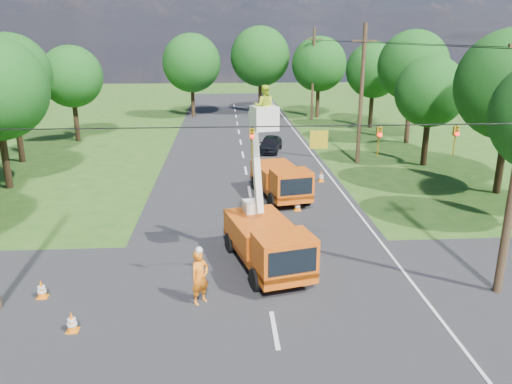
{
  "coord_description": "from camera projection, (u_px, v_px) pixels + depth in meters",
  "views": [
    {
      "loc": [
        -1.52,
        -13.94,
        9.08
      ],
      "look_at": [
        -0.15,
        6.75,
        2.6
      ],
      "focal_mm": 35.0,
      "sensor_mm": 36.0,
      "label": 1
    }
  ],
  "objects": [
    {
      "name": "traffic_cone_4",
      "position": [
        72.0,
        322.0,
        15.92
      ],
      "size": [
        0.38,
        0.38,
        0.71
      ],
      "color": "orange",
      "rests_on": "ground"
    },
    {
      "name": "road_main",
      "position": [
        246.0,
        171.0,
        35.12
      ],
      "size": [
        12.0,
        100.0,
        0.06
      ],
      "primitive_type": "cube",
      "color": "black",
      "rests_on": "ground"
    },
    {
      "name": "bucket_truck",
      "position": [
        267.0,
        233.0,
        20.0
      ],
      "size": [
        3.45,
        6.11,
        7.35
      ],
      "rotation": [
        0.0,
        0.0,
        0.25
      ],
      "color": "#CB5C0E",
      "rests_on": "ground"
    },
    {
      "name": "tree_left_f",
      "position": [
        72.0,
        77.0,
        43.93
      ],
      "size": [
        5.4,
        5.4,
        8.4
      ],
      "color": "#382616",
      "rests_on": "ground"
    },
    {
      "name": "pole_right_far",
      "position": [
        313.0,
        74.0,
        55.09
      ],
      "size": [
        1.8,
        0.3,
        10.0
      ],
      "color": "#4C3823",
      "rests_on": "ground"
    },
    {
      "name": "tree_right_d",
      "position": [
        413.0,
        66.0,
        42.64
      ],
      "size": [
        6.0,
        6.0,
        9.7
      ],
      "color": "#382616",
      "rests_on": "ground"
    },
    {
      "name": "tree_far_b",
      "position": [
        260.0,
        57.0,
        59.0
      ],
      "size": [
        7.0,
        7.0,
        10.32
      ],
      "color": "#382616",
      "rests_on": "ground"
    },
    {
      "name": "ground_worker",
      "position": [
        200.0,
        277.0,
        17.46
      ],
      "size": [
        0.87,
        0.85,
        2.03
      ],
      "primitive_type": "imported",
      "rotation": [
        0.0,
        0.0,
        0.73
      ],
      "color": "orange",
      "rests_on": "ground"
    },
    {
      "name": "pole_right_mid",
      "position": [
        361.0,
        94.0,
        36.04
      ],
      "size": [
        1.8,
        0.3,
        10.0
      ],
      "color": "#4C3823",
      "rests_on": "ground"
    },
    {
      "name": "tree_left_e",
      "position": [
        10.0,
        74.0,
        35.94
      ],
      "size": [
        5.8,
        5.8,
        9.41
      ],
      "color": "#382616",
      "rests_on": "ground"
    },
    {
      "name": "tree_right_b",
      "position": [
        512.0,
        85.0,
        28.44
      ],
      "size": [
        6.4,
        6.4,
        9.65
      ],
      "color": "#382616",
      "rests_on": "ground"
    },
    {
      "name": "tree_far_c",
      "position": [
        319.0,
        64.0,
        56.77
      ],
      "size": [
        6.2,
        6.2,
        9.18
      ],
      "color": "#382616",
      "rests_on": "ground"
    },
    {
      "name": "distant_car",
      "position": [
        270.0,
        144.0,
        40.81
      ],
      "size": [
        2.55,
        4.21,
        1.34
      ],
      "primitive_type": "imported",
      "rotation": [
        0.0,
        0.0,
        -0.26
      ],
      "color": "black",
      "rests_on": "ground"
    },
    {
      "name": "tree_far_a",
      "position": [
        191.0,
        63.0,
        56.77
      ],
      "size": [
        6.6,
        6.6,
        9.5
      ],
      "color": "#382616",
      "rests_on": "ground"
    },
    {
      "name": "ground",
      "position": [
        246.0,
        171.0,
        35.12
      ],
      "size": [
        140.0,
        140.0,
        0.0
      ],
      "primitive_type": "plane",
      "color": "#275118",
      "rests_on": "ground"
    },
    {
      "name": "tree_right_e",
      "position": [
        374.0,
        70.0,
        50.45
      ],
      "size": [
        5.6,
        5.6,
        8.63
      ],
      "color": "#382616",
      "rests_on": "ground"
    },
    {
      "name": "road_cross",
      "position": [
        269.0,
        300.0,
        17.98
      ],
      "size": [
        56.0,
        10.0,
        0.07
      ],
      "primitive_type": "cube",
      "color": "black",
      "rests_on": "ground"
    },
    {
      "name": "second_truck",
      "position": [
        281.0,
        180.0,
        28.93
      ],
      "size": [
        3.19,
        5.98,
        2.13
      ],
      "rotation": [
        0.0,
        0.0,
        0.2
      ],
      "color": "#CB5C0E",
      "rests_on": "ground"
    },
    {
      "name": "traffic_cone_7",
      "position": [
        321.0,
        177.0,
        32.46
      ],
      "size": [
        0.38,
        0.38,
        0.71
      ],
      "color": "orange",
      "rests_on": "ground"
    },
    {
      "name": "signal_span",
      "position": [
        338.0,
        138.0,
        16.36
      ],
      "size": [
        18.0,
        0.29,
        1.07
      ],
      "color": "black",
      "rests_on": "ground"
    },
    {
      "name": "traffic_cone_3",
      "position": [
        297.0,
        205.0,
        27.04
      ],
      "size": [
        0.38,
        0.38,
        0.71
      ],
      "color": "orange",
      "rests_on": "ground"
    },
    {
      "name": "tree_right_c",
      "position": [
        431.0,
        92.0,
        35.32
      ],
      "size": [
        5.0,
        5.0,
        7.83
      ],
      "color": "#382616",
      "rests_on": "ground"
    },
    {
      "name": "traffic_cone_2",
      "position": [
        271.0,
        234.0,
        22.96
      ],
      "size": [
        0.38,
        0.38,
        0.71
      ],
      "color": "orange",
      "rests_on": "ground"
    },
    {
      "name": "edge_line",
      "position": [
        324.0,
        170.0,
        35.48
      ],
      "size": [
        0.12,
        90.0,
        0.02
      ],
      "primitive_type": "cube",
      "color": "silver",
      "rests_on": "ground"
    },
    {
      "name": "traffic_cone_5",
      "position": [
        42.0,
        289.0,
        17.98
      ],
      "size": [
        0.38,
        0.38,
        0.71
      ],
      "color": "orange",
      "rests_on": "ground"
    }
  ]
}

